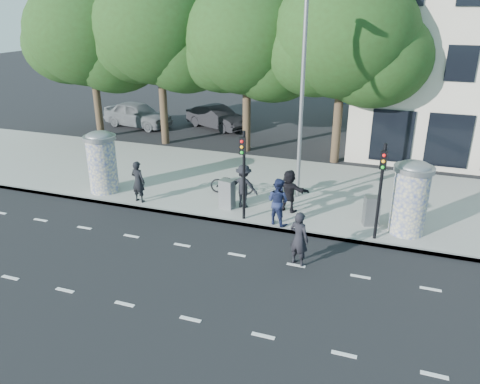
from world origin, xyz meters
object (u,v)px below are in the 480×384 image
at_px(cabinet_left, 227,194).
at_px(ped_d, 244,186).
at_px(street_lamp, 302,85).
at_px(car_left, 138,114).
at_px(car_mid, 217,117).
at_px(ped_b, 138,182).
at_px(ad_column_left, 102,160).
at_px(ped_f, 289,191).
at_px(traffic_pole_near, 244,167).
at_px(traffic_pole_far, 381,183).
at_px(man_road, 299,239).
at_px(ad_column_right, 410,196).
at_px(bicycle, 232,183).
at_px(cabinet_right, 371,211).
at_px(ped_c, 278,201).

bearing_deg(cabinet_left, ped_d, 34.06).
xyz_separation_m(street_lamp, cabinet_left, (-2.37, -2.03, -4.06)).
height_order(car_left, car_mid, car_left).
height_order(ped_b, car_left, ped_b).
bearing_deg(car_left, ad_column_left, -146.04).
height_order(ped_f, car_mid, ped_f).
relative_size(traffic_pole_near, traffic_pole_far, 1.00).
height_order(traffic_pole_near, man_road, traffic_pole_near).
bearing_deg(ad_column_right, bicycle, 169.37).
height_order(ad_column_left, ped_f, ad_column_left).
relative_size(bicycle, cabinet_right, 1.68).
height_order(ad_column_left, car_mid, ad_column_left).
height_order(cabinet_right, car_mid, car_mid).
height_order(ad_column_right, traffic_pole_far, traffic_pole_far).
xyz_separation_m(street_lamp, ped_c, (-0.09, -2.78, -3.76)).
relative_size(traffic_pole_far, bicycle, 1.82).
bearing_deg(cabinet_right, car_left, 126.29).
relative_size(traffic_pole_far, street_lamp, 0.42).
relative_size(street_lamp, man_road, 4.42).
relative_size(ad_column_left, cabinet_right, 2.39).
height_order(traffic_pole_near, bicycle, traffic_pole_near).
bearing_deg(bicycle, car_mid, 16.32).
height_order(street_lamp, ped_d, street_lamp).
distance_m(traffic_pole_near, car_left, 16.53).
xyz_separation_m(traffic_pole_far, cabinet_right, (-0.24, 1.10, -1.53)).
bearing_deg(car_left, ped_c, -122.47).
distance_m(ad_column_left, man_road, 9.72).
height_order(ped_c, car_mid, ped_c).
bearing_deg(car_mid, ad_column_right, -110.43).
relative_size(ad_column_right, traffic_pole_near, 0.78).
height_order(ped_c, cabinet_right, ped_c).
height_order(ad_column_left, car_left, ad_column_left).
height_order(ped_d, man_road, ped_d).
xyz_separation_m(ad_column_right, ped_d, (-6.17, 0.17, -0.51)).
bearing_deg(traffic_pole_far, ped_b, 178.81).
bearing_deg(ped_d, traffic_pole_near, 109.61).
xyz_separation_m(ped_d, bicycle, (-0.93, 1.16, -0.39)).
distance_m(ped_c, cabinet_left, 2.41).
xyz_separation_m(ped_b, car_mid, (-1.79, 12.84, -0.27)).
bearing_deg(ped_d, car_left, -42.75).
bearing_deg(street_lamp, cabinet_right, -28.95).
relative_size(man_road, car_mid, 0.40).
xyz_separation_m(ad_column_right, car_left, (-17.35, 10.84, -0.71)).
relative_size(traffic_pole_far, ped_d, 1.93).
height_order(ad_column_right, bicycle, ad_column_right).
relative_size(cabinet_right, car_mid, 0.25).
bearing_deg(ped_c, ped_f, -74.51).
distance_m(street_lamp, ped_d, 4.51).
bearing_deg(ad_column_left, traffic_pole_near, -6.11).
distance_m(street_lamp, car_mid, 13.45).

